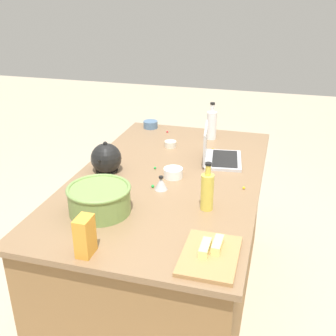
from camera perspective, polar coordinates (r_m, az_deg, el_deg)
ground_plane at (r=2.88m, az=0.00°, el=-17.53°), size 12.00×12.00×0.00m
island_counter at (r=2.60m, az=0.00°, el=-10.08°), size 1.79×1.05×0.90m
laptop at (r=2.58m, az=6.82°, el=1.91°), size 0.34×0.27×0.22m
mixing_bowl_large at (r=2.01m, az=-9.45°, el=-4.21°), size 0.31×0.31×0.14m
bottle_vinegar at (r=2.94m, az=6.05°, el=6.01°), size 0.07×0.07×0.26m
bottle_oil at (r=2.00m, az=5.44°, el=-3.15°), size 0.06×0.06×0.25m
kettle at (r=2.43m, az=-8.54°, el=1.26°), size 0.21×0.18×0.20m
cutting_board at (r=1.71m, az=5.80°, el=-11.95°), size 0.32×0.23×0.02m
butter_stick_left at (r=1.71m, az=5.14°, el=-10.93°), size 0.11×0.04×0.04m
butter_stick_right at (r=1.73m, az=6.86°, el=-10.47°), size 0.11×0.04×0.04m
ramekin_small at (r=3.18m, az=-2.43°, el=6.03°), size 0.11×0.11×0.05m
ramekin_medium at (r=2.35m, az=0.72°, el=-0.66°), size 0.11×0.11×0.05m
ramekin_wide at (r=2.80m, az=0.34°, el=3.33°), size 0.08×0.08×0.04m
kitchen_timer at (r=2.21m, az=-0.96°, el=-2.14°), size 0.07×0.07×0.08m
candy_bag at (r=1.71m, az=-11.40°, el=-9.21°), size 0.09×0.06×0.17m
candy_0 at (r=2.47m, az=-1.81°, el=0.02°), size 0.01×0.01×0.01m
candy_1 at (r=2.24m, az=-2.12°, el=-2.53°), size 0.02×0.02×0.02m
candy_2 at (r=2.76m, az=6.17°, el=2.60°), size 0.02×0.02×0.02m
candy_3 at (r=3.08m, az=-0.10°, el=5.03°), size 0.01×0.01×0.01m
candy_4 at (r=2.26m, az=10.42°, el=-2.72°), size 0.01×0.01×0.01m
candy_5 at (r=2.41m, az=5.62°, el=-0.63°), size 0.02×0.02×0.02m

